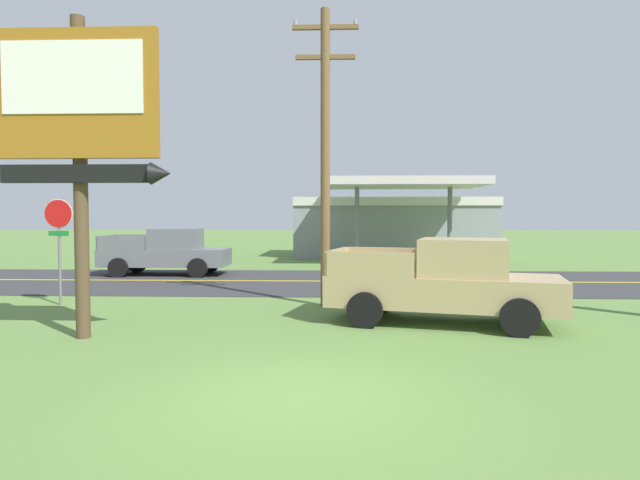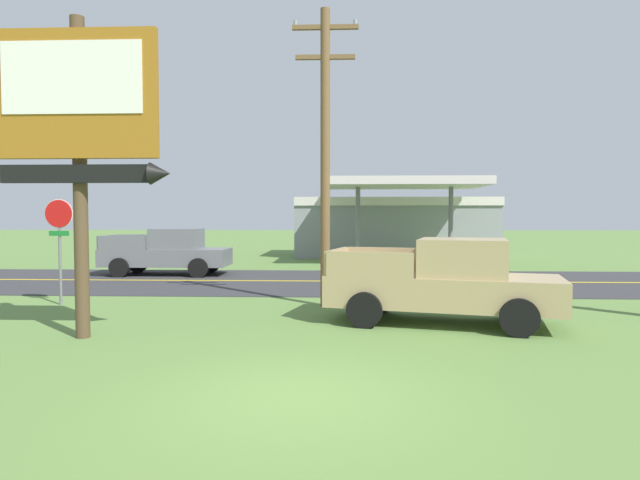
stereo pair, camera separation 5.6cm
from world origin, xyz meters
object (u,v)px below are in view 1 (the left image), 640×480
motel_sign (79,121)px  stop_sign (59,232)px  gas_station (393,225)px  pickup_tan_parked_on_lawn (445,282)px  utility_pole (325,149)px  pickup_grey_on_road (167,252)px

motel_sign → stop_sign: (-2.65, 4.09, -2.33)m
gas_station → pickup_tan_parked_on_lawn: (-0.85, -21.20, -0.98)m
utility_pole → pickup_grey_on_road: utility_pole is taller
gas_station → pickup_tan_parked_on_lawn: bearing=-92.3°
pickup_tan_parked_on_lawn → pickup_grey_on_road: same height
motel_sign → gas_station: motel_sign is taller
gas_station → pickup_tan_parked_on_lawn: gas_station is taller
utility_pole → pickup_tan_parked_on_lawn: 4.99m
stop_sign → pickup_tan_parked_on_lawn: stop_sign is taller
stop_sign → utility_pole: 7.75m
motel_sign → stop_sign: bearing=122.9°
utility_pole → pickup_tan_parked_on_lawn: (2.84, -2.36, -3.36)m
utility_pole → motel_sign: bearing=-138.1°
stop_sign → utility_pole: (7.40, 0.16, 2.30)m
stop_sign → gas_station: bearing=59.7°
stop_sign → pickup_tan_parked_on_lawn: 10.52m
motel_sign → utility_pole: 6.38m
stop_sign → gas_station: size_ratio=0.25×
gas_station → pickup_grey_on_road: size_ratio=2.31×
stop_sign → pickup_grey_on_road: 7.70m
motel_sign → gas_station: 24.71m
gas_station → pickup_tan_parked_on_lawn: 21.24m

